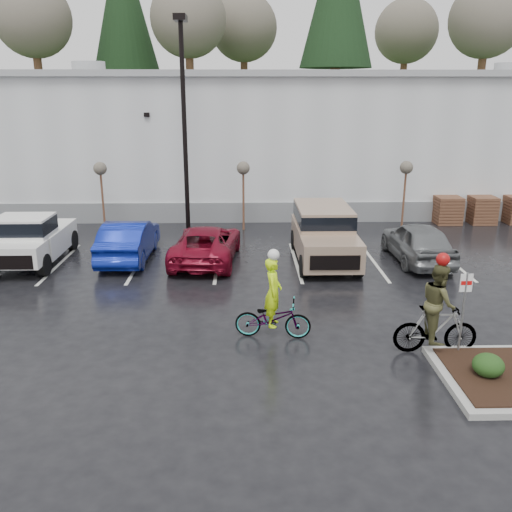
{
  "coord_description": "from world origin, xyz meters",
  "views": [
    {
      "loc": [
        -1.47,
        -11.78,
        6.36
      ],
      "look_at": [
        -1.11,
        4.57,
        1.3
      ],
      "focal_mm": 38.0,
      "sensor_mm": 36.0,
      "label": 1
    }
  ],
  "objects_px": {
    "lamppost": "(184,105)",
    "pickup_white": "(35,236)",
    "sapling_east": "(406,171)",
    "cyclist_olive": "(437,318)",
    "car_blue": "(129,240)",
    "pallet_stack_b": "(482,210)",
    "fire_lane_sign": "(464,304)",
    "cyclist_hivis": "(273,311)",
    "pallet_stack_a": "(447,210)",
    "suv_tan": "(325,235)",
    "sapling_west": "(100,172)",
    "car_red": "(206,244)",
    "sapling_mid": "(243,172)",
    "car_grey": "(418,242)"
  },
  "relations": [
    {
      "from": "lamppost",
      "to": "pickup_white",
      "type": "distance_m",
      "value": 8.08
    },
    {
      "from": "sapling_east",
      "to": "cyclist_olive",
      "type": "height_order",
      "value": "sapling_east"
    },
    {
      "from": "car_blue",
      "to": "lamppost",
      "type": "bearing_deg",
      "value": -118.51
    },
    {
      "from": "pallet_stack_b",
      "to": "fire_lane_sign",
      "type": "xyz_separation_m",
      "value": [
        -6.4,
        -13.8,
        0.73
      ]
    },
    {
      "from": "fire_lane_sign",
      "to": "lamppost",
      "type": "bearing_deg",
      "value": 123.46
    },
    {
      "from": "cyclist_olive",
      "to": "lamppost",
      "type": "bearing_deg",
      "value": 33.46
    },
    {
      "from": "pallet_stack_b",
      "to": "cyclist_hivis",
      "type": "xyz_separation_m",
      "value": [
        -10.93,
        -12.57,
        0.08
      ]
    },
    {
      "from": "pallet_stack_a",
      "to": "lamppost",
      "type": "bearing_deg",
      "value": -170.91
    },
    {
      "from": "lamppost",
      "to": "fire_lane_sign",
      "type": "xyz_separation_m",
      "value": [
        7.8,
        -11.8,
        -4.28
      ]
    },
    {
      "from": "suv_tan",
      "to": "cyclist_hivis",
      "type": "relative_size",
      "value": 2.08
    },
    {
      "from": "sapling_west",
      "to": "car_red",
      "type": "height_order",
      "value": "sapling_west"
    },
    {
      "from": "pallet_stack_b",
      "to": "lamppost",
      "type": "bearing_deg",
      "value": -171.98
    },
    {
      "from": "pickup_white",
      "to": "car_red",
      "type": "height_order",
      "value": "pickup_white"
    },
    {
      "from": "lamppost",
      "to": "sapling_west",
      "type": "height_order",
      "value": "lamppost"
    },
    {
      "from": "sapling_mid",
      "to": "cyclist_olive",
      "type": "height_order",
      "value": "sapling_mid"
    },
    {
      "from": "cyclist_olive",
      "to": "sapling_east",
      "type": "bearing_deg",
      "value": -11.03
    },
    {
      "from": "cyclist_hivis",
      "to": "car_red",
      "type": "bearing_deg",
      "value": 25.33
    },
    {
      "from": "pickup_white",
      "to": "suv_tan",
      "type": "relative_size",
      "value": 1.02
    },
    {
      "from": "fire_lane_sign",
      "to": "cyclist_hivis",
      "type": "distance_m",
      "value": 4.74
    },
    {
      "from": "car_grey",
      "to": "pallet_stack_a",
      "type": "bearing_deg",
      "value": -120.73
    },
    {
      "from": "sapling_mid",
      "to": "pallet_stack_b",
      "type": "relative_size",
      "value": 2.37
    },
    {
      "from": "pallet_stack_a",
      "to": "cyclist_olive",
      "type": "distance_m",
      "value": 14.51
    },
    {
      "from": "pallet_stack_a",
      "to": "car_red",
      "type": "xyz_separation_m",
      "value": [
        -11.43,
        -5.81,
        0.01
      ]
    },
    {
      "from": "pallet_stack_a",
      "to": "cyclist_olive",
      "type": "bearing_deg",
      "value": -111.08
    },
    {
      "from": "car_red",
      "to": "car_grey",
      "type": "bearing_deg",
      "value": -176.56
    },
    {
      "from": "sapling_east",
      "to": "car_grey",
      "type": "distance_m",
      "value": 5.45
    },
    {
      "from": "fire_lane_sign",
      "to": "car_blue",
      "type": "distance_m",
      "value": 12.82
    },
    {
      "from": "pickup_white",
      "to": "sapling_east",
      "type": "bearing_deg",
      "value": 16.67
    },
    {
      "from": "sapling_east",
      "to": "pallet_stack_a",
      "type": "distance_m",
      "value": 3.39
    },
    {
      "from": "lamppost",
      "to": "suv_tan",
      "type": "relative_size",
      "value": 1.81
    },
    {
      "from": "sapling_east",
      "to": "car_blue",
      "type": "bearing_deg",
      "value": -159.4
    },
    {
      "from": "car_red",
      "to": "lamppost",
      "type": "bearing_deg",
      "value": -69.34
    },
    {
      "from": "pickup_white",
      "to": "suv_tan",
      "type": "height_order",
      "value": "suv_tan"
    },
    {
      "from": "sapling_east",
      "to": "cyclist_hivis",
      "type": "bearing_deg",
      "value": -120.18
    },
    {
      "from": "suv_tan",
      "to": "car_grey",
      "type": "bearing_deg",
      "value": -0.97
    },
    {
      "from": "lamppost",
      "to": "cyclist_hivis",
      "type": "distance_m",
      "value": 12.11
    },
    {
      "from": "car_blue",
      "to": "pallet_stack_a",
      "type": "bearing_deg",
      "value": -158.61
    },
    {
      "from": "pickup_white",
      "to": "cyclist_olive",
      "type": "bearing_deg",
      "value": -31.81
    },
    {
      "from": "fire_lane_sign",
      "to": "suv_tan",
      "type": "height_order",
      "value": "fire_lane_sign"
    },
    {
      "from": "lamppost",
      "to": "fire_lane_sign",
      "type": "distance_m",
      "value": 14.78
    },
    {
      "from": "car_grey",
      "to": "cyclist_hivis",
      "type": "xyz_separation_m",
      "value": [
        -5.88,
        -6.55,
        -0.02
      ]
    },
    {
      "from": "sapling_east",
      "to": "pallet_stack_a",
      "type": "height_order",
      "value": "sapling_east"
    },
    {
      "from": "fire_lane_sign",
      "to": "suv_tan",
      "type": "bearing_deg",
      "value": 105.79
    },
    {
      "from": "cyclist_hivis",
      "to": "fire_lane_sign",
      "type": "bearing_deg",
      "value": -97.95
    },
    {
      "from": "car_red",
      "to": "sapling_east",
      "type": "bearing_deg",
      "value": -146.76
    },
    {
      "from": "sapling_west",
      "to": "pickup_white",
      "type": "xyz_separation_m",
      "value": [
        -1.47,
        -4.63,
        -1.75
      ]
    },
    {
      "from": "fire_lane_sign",
      "to": "car_blue",
      "type": "xyz_separation_m",
      "value": [
        -9.74,
        8.31,
        -0.63
      ]
    },
    {
      "from": "sapling_mid",
      "to": "suv_tan",
      "type": "bearing_deg",
      "value": -58.13
    },
    {
      "from": "car_red",
      "to": "sapling_mid",
      "type": "bearing_deg",
      "value": -101.6
    },
    {
      "from": "sapling_east",
      "to": "car_blue",
      "type": "xyz_separation_m",
      "value": [
        -11.94,
        -4.49,
        -1.96
      ]
    }
  ]
}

